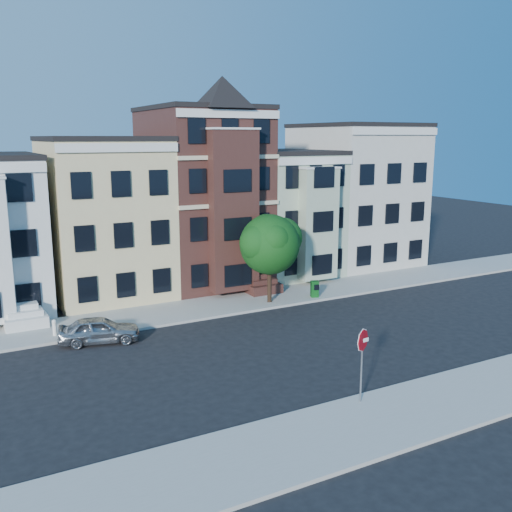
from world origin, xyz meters
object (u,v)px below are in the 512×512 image
fire_hydrant (55,329)px  stop_sign (362,361)px  street_tree (270,248)px  parked_car (99,330)px  newspaper_box (315,289)px

fire_hydrant → stop_sign: 16.40m
street_tree → parked_car: bearing=-170.5°
parked_car → fire_hydrant: size_ratio=5.87×
street_tree → stop_sign: size_ratio=2.03×
newspaper_box → fire_hydrant: 15.96m
newspaper_box → fire_hydrant: newspaper_box is taller
fire_hydrant → parked_car: bearing=-43.6°
fire_hydrant → newspaper_box: bearing=-1.2°
street_tree → stop_sign: (-3.67, -13.59, -1.72)m
parked_car → stop_sign: stop_sign is taller
street_tree → parked_car: size_ratio=1.70×
street_tree → newspaper_box: size_ratio=6.48×
stop_sign → fire_hydrant: bearing=119.2°
street_tree → stop_sign: street_tree is taller
newspaper_box → fire_hydrant: bearing=-161.4°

